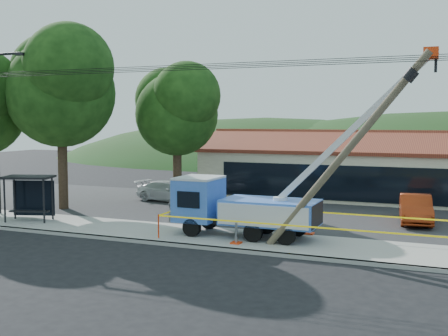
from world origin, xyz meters
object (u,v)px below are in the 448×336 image
Objects in this scene: car_white at (169,203)px; utility_truck at (243,205)px; car_silver at (197,209)px; car_red at (415,225)px; leaning_pole at (352,144)px; bus_shelter at (30,188)px.

utility_truck is at bearing -127.25° from car_white.
car_silver is at bearing 128.84° from utility_truck.
car_red reaches higher than car_white.
utility_truck is at bearing -52.75° from car_silver.
utility_truck reaches higher than car_white.
utility_truck reaches higher than car_red.
car_white is at bearing 134.51° from utility_truck.
utility_truck reaches higher than car_silver.
utility_truck is 2.50× the size of car_white.
car_red is at bearing 75.90° from leaning_pole.
bus_shelter is at bearing -130.06° from car_silver.
utility_truck reaches higher than bus_shelter.
car_white is (-15.28, 1.84, 0.00)m from car_red.
car_white is at bearing 148.88° from car_silver.
leaning_pole reaches higher than car_white.
car_white is at bearing 144.32° from leaning_pole.
car_silver is 12.50m from car_red.
car_red is at bearing 3.59° from bus_shelter.
car_silver is 1.04× the size of car_white.
bus_shelter reaches higher than car_red.
utility_truck is 2.58× the size of car_red.
car_white is (3.20, 9.10, -1.86)m from bus_shelter.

